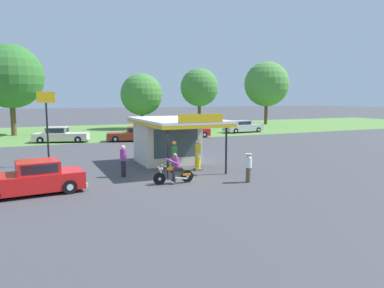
% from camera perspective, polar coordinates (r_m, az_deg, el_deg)
% --- Properties ---
extents(ground_plane, '(300.00, 300.00, 0.00)m').
position_cam_1_polar(ground_plane, '(20.00, -2.83, -5.40)').
color(ground_plane, '#424247').
extents(grass_verge_strip, '(120.00, 24.00, 0.01)m').
position_cam_1_polar(grass_verge_strip, '(48.92, -15.61, 1.86)').
color(grass_verge_strip, '#56843D').
rests_on(grass_verge_strip, ground).
extents(service_station_kiosk, '(4.48, 7.42, 3.53)m').
position_cam_1_polar(service_station_kiosk, '(24.29, -3.63, 1.13)').
color(service_station_kiosk, beige).
rests_on(service_station_kiosk, ground).
extents(gas_pump_nearside, '(0.44, 0.44, 1.88)m').
position_cam_1_polar(gas_pump_nearside, '(21.43, -2.80, -2.22)').
color(gas_pump_nearside, slate).
rests_on(gas_pump_nearside, ground).
extents(gas_pump_offside, '(0.44, 0.44, 1.89)m').
position_cam_1_polar(gas_pump_offside, '(22.02, 0.91, -1.94)').
color(gas_pump_offside, slate).
rests_on(gas_pump_offside, ground).
extents(motorcycle_with_rider, '(2.16, 0.70, 1.58)m').
position_cam_1_polar(motorcycle_with_rider, '(18.63, -2.83, -4.29)').
color(motorcycle_with_rider, black).
rests_on(motorcycle_with_rider, ground).
extents(featured_classic_sedan, '(4.96, 2.24, 1.53)m').
position_cam_1_polar(featured_classic_sedan, '(18.17, -23.99, -5.10)').
color(featured_classic_sedan, red).
rests_on(featured_classic_sedan, ground).
extents(parked_car_back_row_far_right, '(5.69, 3.36, 1.53)m').
position_cam_1_polar(parked_car_back_row_far_right, '(38.37, -20.05, 1.29)').
color(parked_car_back_row_far_right, beige).
rests_on(parked_car_back_row_far_right, ground).
extents(parked_car_second_row_spare, '(5.37, 2.16, 1.53)m').
position_cam_1_polar(parked_car_second_row_spare, '(46.87, 8.02, 2.69)').
color(parked_car_second_row_spare, '#B7B7BC').
rests_on(parked_car_second_row_spare, ground).
extents(parked_car_back_row_centre, '(4.97, 2.10, 1.58)m').
position_cam_1_polar(parked_car_back_row_centre, '(40.43, -0.73, 2.06)').
color(parked_car_back_row_centre, red).
rests_on(parked_car_back_row_centre, ground).
extents(parked_car_back_row_centre_left, '(5.69, 3.23, 1.45)m').
position_cam_1_polar(parked_car_back_row_centre_left, '(37.42, -9.07, 1.47)').
color(parked_car_back_row_centre_left, '#993819').
rests_on(parked_car_back_row_centre_left, ground).
extents(bystander_leaning_by_kiosk, '(0.34, 0.34, 1.78)m').
position_cam_1_polar(bystander_leaning_by_kiosk, '(20.53, -10.80, -2.49)').
color(bystander_leaning_by_kiosk, black).
rests_on(bystander_leaning_by_kiosk, ground).
extents(bystander_chatting_near_pumps, '(0.34, 0.34, 1.54)m').
position_cam_1_polar(bystander_chatting_near_pumps, '(19.10, 8.89, -3.59)').
color(bystander_chatting_near_pumps, brown).
rests_on(bystander_chatting_near_pumps, ground).
extents(tree_oak_centre, '(7.38, 7.38, 10.57)m').
position_cam_1_polar(tree_oak_centre, '(47.33, -26.71, 9.50)').
color(tree_oak_centre, brown).
rests_on(tree_oak_centre, ground).
extents(tree_oak_far_left, '(5.94, 5.94, 7.87)m').
position_cam_1_polar(tree_oak_far_left, '(52.34, -7.97, 7.75)').
color(tree_oak_far_left, brown).
rests_on(tree_oak_far_left, ground).
extents(tree_oak_far_right, '(5.47, 5.47, 8.64)m').
position_cam_1_polar(tree_oak_far_right, '(52.56, 0.99, 8.79)').
color(tree_oak_far_right, brown).
rests_on(tree_oak_far_right, ground).
extents(tree_oak_distant_spare, '(7.38, 7.38, 10.38)m').
position_cam_1_polar(tree_oak_distant_spare, '(61.97, 11.81, 9.08)').
color(tree_oak_distant_spare, brown).
rests_on(tree_oak_distant_spare, ground).
extents(roadside_pole_sign, '(1.10, 0.12, 4.79)m').
position_cam_1_polar(roadside_pole_sign, '(24.90, -21.95, 4.17)').
color(roadside_pole_sign, black).
rests_on(roadside_pole_sign, ground).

